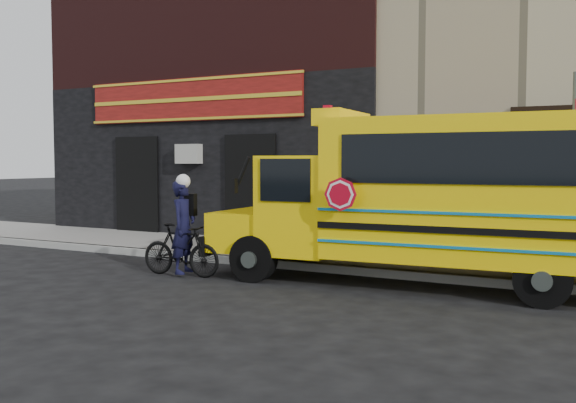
% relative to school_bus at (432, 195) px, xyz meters
% --- Properties ---
extents(ground, '(120.00, 120.00, 0.00)m').
position_rel_school_bus_xyz_m(ground, '(-2.19, -2.22, -1.51)').
color(ground, black).
rests_on(ground, ground).
extents(curb, '(40.00, 0.20, 0.15)m').
position_rel_school_bus_xyz_m(curb, '(-2.19, 0.38, -1.43)').
color(curb, '#9D9D98').
rests_on(curb, ground).
extents(sidewalk, '(40.00, 3.00, 0.15)m').
position_rel_school_bus_xyz_m(sidewalk, '(-2.19, 1.88, -1.43)').
color(sidewalk, slate).
rests_on(sidewalk, ground).
extents(building, '(20.00, 10.70, 12.00)m').
position_rel_school_bus_xyz_m(building, '(-2.23, 8.23, 4.62)').
color(building, tan).
rests_on(building, sidewalk).
extents(school_bus, '(7.00, 2.64, 2.92)m').
position_rel_school_bus_xyz_m(school_bus, '(0.00, 0.00, 0.00)').
color(school_bus, black).
rests_on(school_bus, ground).
extents(sign_pole, '(0.13, 0.29, 3.50)m').
position_rel_school_bus_xyz_m(sign_pole, '(2.05, 0.99, 0.41)').
color(sign_pole, '#464E49').
rests_on(sign_pole, ground).
extents(bicycle, '(1.60, 0.55, 0.94)m').
position_rel_school_bus_xyz_m(bicycle, '(-4.21, -1.22, -1.04)').
color(bicycle, black).
rests_on(bicycle, ground).
extents(cyclist, '(0.49, 0.66, 1.67)m').
position_rel_school_bus_xyz_m(cyclist, '(-4.18, -1.17, -0.67)').
color(cyclist, black).
rests_on(cyclist, ground).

